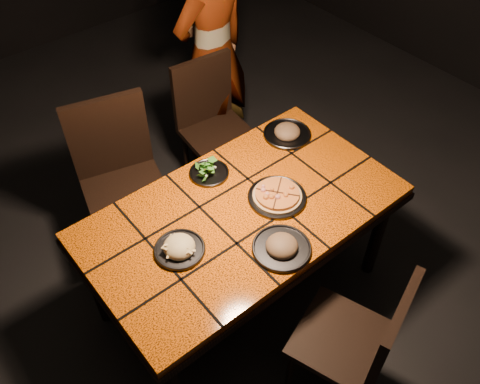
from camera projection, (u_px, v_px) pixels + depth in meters
room_shell at (243, 83)px, 2.01m from camera, size 6.04×7.04×3.08m
dining_table at (243, 220)px, 2.61m from camera, size 1.62×0.92×0.75m
chair_near at (362, 340)px, 2.30m from camera, size 0.53×0.53×0.93m
chair_far_left at (119, 171)px, 2.98m from camera, size 0.57×0.57×1.02m
chair_far_right at (212, 119)px, 3.39m from camera, size 0.47×0.47×0.95m
diner at (212, 53)px, 3.40m from camera, size 0.65×0.47×1.68m
plate_pizza at (277, 196)px, 2.59m from camera, size 0.35×0.35×0.04m
plate_pasta at (179, 248)px, 2.36m from camera, size 0.24×0.24×0.08m
plate_salad at (209, 171)px, 2.71m from camera, size 0.21×0.21×0.07m
plate_mushroom_a at (282, 246)px, 2.36m from camera, size 0.28×0.28×0.09m
plate_mushroom_b at (287, 132)px, 2.94m from camera, size 0.28×0.28×0.09m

